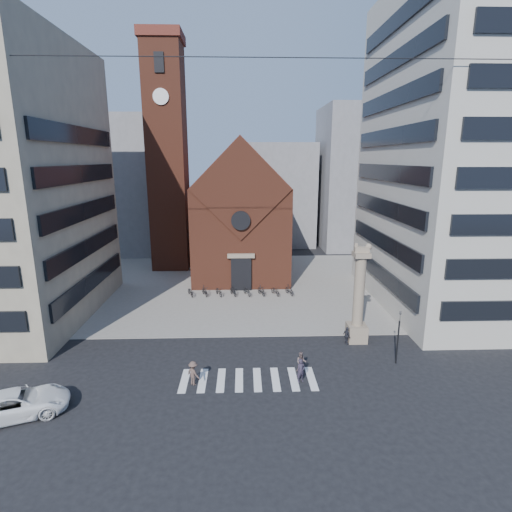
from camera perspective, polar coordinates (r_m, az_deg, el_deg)
The scene contains 24 objects.
ground at distance 32.51m, azimuth -2.19°, elevation -14.53°, with size 120.00×120.00×0.00m, color black.
piazza at distance 50.05m, azimuth -2.10°, elevation -4.14°, with size 46.00×30.00×0.05m, color gray.
zebra_crossing at distance 29.90m, azimuth -1.11°, elevation -17.23°, with size 10.20×3.20×0.01m, color white, non-canonical shape.
church at distance 54.17m, azimuth -2.15°, elevation 5.89°, with size 12.00×16.65×18.00m.
campanile at distance 57.54m, azimuth -12.52°, elevation 13.78°, with size 5.50×5.50×31.20m.
building_right at distance 47.06m, azimuth 29.21°, elevation 12.80°, with size 18.00×22.00×32.00m, color #ABA79B.
bg_block_left at distance 71.69m, azimuth -18.56°, elevation 9.54°, with size 16.00×14.00×22.00m, color gray.
bg_block_mid at distance 74.13m, azimuth 2.60°, elevation 8.80°, with size 14.00×12.00×18.00m, color gray.
bg_block_right at distance 73.97m, azimuth 15.48°, elevation 10.64°, with size 16.00×14.00×24.00m, color gray.
lion_column at distance 35.18m, azimuth 14.42°, elevation -6.54°, with size 1.63×1.60×8.68m.
traffic_light at distance 32.76m, azimuth 19.65°, elevation -10.69°, with size 0.13×0.16×4.30m.
white_car at distance 29.83m, azimuth -30.98°, elevation -17.63°, with size 2.74×5.94×1.65m, color white.
pedestrian_0 at distance 29.42m, azimuth 6.43°, elevation -15.95°, with size 0.63×0.41×1.71m, color #2F2837.
pedestrian_1 at distance 30.63m, azimuth 6.49°, elevation -14.83°, with size 0.76×0.59×1.57m, color #604E4D.
pedestrian_2 at distance 35.35m, azimuth 12.85°, elevation -11.06°, with size 0.90×0.37×1.54m, color #2A2A32.
pedestrian_3 at distance 29.25m, azimuth -8.94°, elevation -16.19°, with size 1.13×0.65×1.75m, color brown.
scooter_0 at distance 46.52m, azimuth -9.35°, elevation -5.02°, with size 0.68×1.96×1.03m, color black.
scooter_1 at distance 46.31m, azimuth -7.35°, elevation -4.96°, with size 0.54×1.90×1.14m, color black.
scooter_2 at distance 46.20m, azimuth -5.33°, elevation -5.03°, with size 0.68×1.96×1.03m, color black.
scooter_3 at distance 46.11m, azimuth -3.31°, elevation -4.95°, with size 0.54×1.90×1.14m, color black.
scooter_4 at distance 46.12m, azimuth -1.28°, elevation -5.00°, with size 0.68×1.96×1.03m, color black.
scooter_5 at distance 46.14m, azimuth 0.75°, elevation -4.92°, with size 0.54×1.90×1.14m, color black.
scooter_6 at distance 46.26m, azimuth 2.77°, elevation -4.96°, with size 0.68×1.96×1.03m, color black.
scooter_7 at distance 46.40m, azimuth 4.79°, elevation -4.86°, with size 0.54×1.90×1.14m, color black.
Camera 1 is at (0.26, -28.63, 15.40)m, focal length 28.00 mm.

